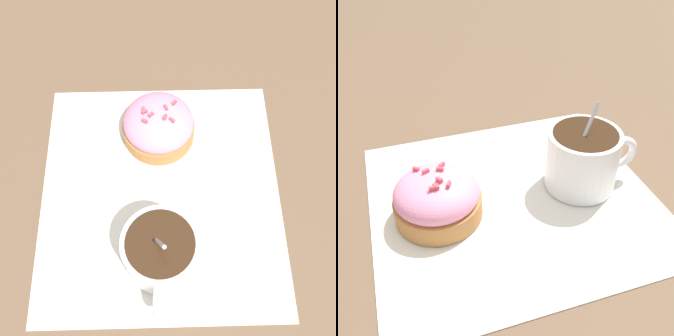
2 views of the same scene
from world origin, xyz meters
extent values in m
plane|color=brown|center=(0.00, 0.00, 0.00)|extent=(3.00, 3.00, 0.00)
cube|color=white|center=(0.00, 0.00, 0.00)|extent=(0.34, 0.32, 0.00)
cylinder|color=white|center=(0.08, 0.01, 0.04)|extent=(0.08, 0.08, 0.07)
cylinder|color=#331E0F|center=(0.08, 0.01, 0.07)|extent=(0.07, 0.07, 0.01)
torus|color=white|center=(0.13, 0.01, 0.04)|extent=(0.04, 0.01, 0.04)
ellipsoid|color=silver|center=(0.10, 0.02, 0.01)|extent=(0.03, 0.03, 0.01)
cylinder|color=silver|center=(0.07, 0.00, 0.06)|extent=(0.05, 0.03, 0.09)
cylinder|color=#B2753D|center=(-0.08, -0.01, 0.01)|extent=(0.09, 0.09, 0.02)
ellipsoid|color=pink|center=(-0.08, -0.01, 0.03)|extent=(0.09, 0.09, 0.04)
cube|color=#EA4C56|center=(-0.07, 0.01, 0.05)|extent=(0.01, 0.01, 0.00)
cube|color=#EA4C56|center=(-0.08, -0.03, 0.06)|extent=(0.01, 0.01, 0.00)
cube|color=#EA4C56|center=(-0.08, -0.02, 0.06)|extent=(0.01, 0.01, 0.00)
cube|color=#EA4C56|center=(-0.09, 0.00, 0.06)|extent=(0.01, 0.01, 0.00)
cube|color=#EA4C56|center=(-0.09, -0.03, 0.06)|extent=(0.01, 0.00, 0.00)
cube|color=#EA4C56|center=(-0.08, 0.00, 0.06)|extent=(0.01, 0.01, 0.00)
cube|color=#EA4C56|center=(-0.10, 0.01, 0.05)|extent=(0.01, 0.01, 0.00)
cube|color=#EA4C56|center=(-0.07, -0.02, 0.05)|extent=(0.01, 0.01, 0.00)
camera|label=1|loc=(0.18, 0.02, 0.46)|focal=42.00mm
camera|label=2|loc=(-0.08, -0.32, 0.30)|focal=42.00mm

